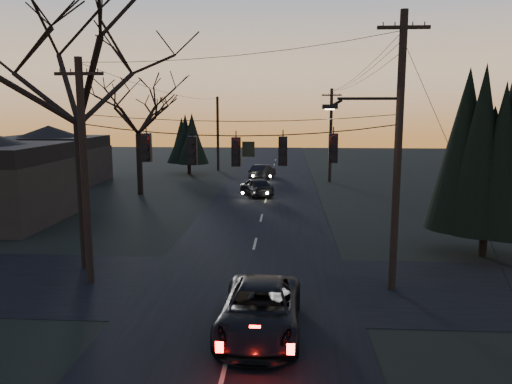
# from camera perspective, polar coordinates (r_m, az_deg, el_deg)

# --- Properties ---
(main_road) EXTENTS (8.00, 120.00, 0.02)m
(main_road) POSITION_cam_1_polar(r_m,az_deg,el_deg) (28.85, 0.40, -3.84)
(main_road) COLOR black
(main_road) RESTS_ON ground
(cross_road) EXTENTS (60.00, 7.00, 0.02)m
(cross_road) POSITION_cam_1_polar(r_m,az_deg,el_deg) (19.28, -1.28, -10.65)
(cross_road) COLOR black
(cross_road) RESTS_ON ground
(utility_pole_right) EXTENTS (5.00, 0.30, 10.00)m
(utility_pole_right) POSITION_cam_1_polar(r_m,az_deg,el_deg) (19.62, 15.23, -10.65)
(utility_pole_right) COLOR black
(utility_pole_right) RESTS_ON ground
(utility_pole_left) EXTENTS (1.80, 0.30, 8.50)m
(utility_pole_left) POSITION_cam_1_polar(r_m,az_deg,el_deg) (20.65, -18.37, -9.78)
(utility_pole_left) COLOR black
(utility_pole_left) RESTS_ON ground
(utility_pole_far_r) EXTENTS (1.80, 0.30, 8.50)m
(utility_pole_far_r) POSITION_cam_1_polar(r_m,az_deg,el_deg) (46.68, 8.41, 1.15)
(utility_pole_far_r) COLOR black
(utility_pole_far_r) RESTS_ON ground
(utility_pole_far_l) EXTENTS (0.30, 0.30, 8.00)m
(utility_pole_far_l) POSITION_cam_1_polar(r_m,az_deg,el_deg) (54.97, -4.34, 2.46)
(utility_pole_far_l) COLOR black
(utility_pole_far_l) RESTS_ON ground
(span_signal_assembly) EXTENTS (11.50, 0.44, 1.66)m
(span_signal_assembly) POSITION_cam_1_polar(r_m,az_deg,el_deg) (18.19, -2.10, 4.87)
(span_signal_assembly) COLOR black
(span_signal_assembly) RESTS_ON ground
(bare_tree_left) EXTENTS (10.39, 10.39, 12.06)m
(bare_tree_left) POSITION_cam_1_polar(r_m,az_deg,el_deg) (21.71, -19.94, 13.66)
(bare_tree_left) COLOR black
(bare_tree_left) RESTS_ON ground
(evergreen_right) EXTENTS (3.97, 3.97, 8.83)m
(evergreen_right) POSITION_cam_1_polar(r_m,az_deg,el_deg) (24.39, 25.22, 4.72)
(evergreen_right) COLOR black
(evergreen_right) RESTS_ON ground
(bare_tree_dist) EXTENTS (6.73, 6.73, 9.55)m
(bare_tree_dist) POSITION_cam_1_polar(r_m,az_deg,el_deg) (39.85, -13.40, 9.22)
(bare_tree_dist) COLOR black
(bare_tree_dist) RESTS_ON ground
(evergreen_dist) EXTENTS (3.85, 3.85, 5.49)m
(evergreen_dist) POSITION_cam_1_polar(r_m,az_deg,el_deg) (52.00, -7.70, 5.70)
(evergreen_dist) COLOR black
(evergreen_dist) RESTS_ON ground
(house_left_far) EXTENTS (9.00, 7.00, 5.20)m
(house_left_far) POSITION_cam_1_polar(r_m,az_deg,el_deg) (49.20, -22.46, 4.01)
(house_left_far) COLOR black
(house_left_far) RESTS_ON ground
(suv_near) EXTENTS (2.51, 5.18, 1.42)m
(suv_near) POSITION_cam_1_polar(r_m,az_deg,el_deg) (15.27, 0.48, -13.36)
(suv_near) COLOR black
(suv_near) RESTS_ON ground
(sedan_oncoming_a) EXTENTS (3.12, 4.49, 1.42)m
(sedan_oncoming_a) POSITION_cam_1_polar(r_m,az_deg,el_deg) (38.67, 0.06, 0.61)
(sedan_oncoming_a) COLOR black
(sedan_oncoming_a) RESTS_ON ground
(sedan_oncoming_b) EXTENTS (2.54, 4.36, 1.36)m
(sedan_oncoming_b) POSITION_cam_1_polar(r_m,az_deg,el_deg) (48.32, 0.76, 2.34)
(sedan_oncoming_b) COLOR black
(sedan_oncoming_b) RESTS_ON ground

